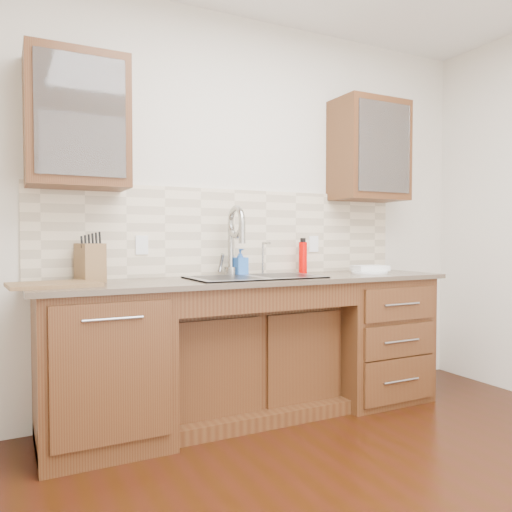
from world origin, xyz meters
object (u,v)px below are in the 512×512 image
soap_bottle (240,262)px  cutting_board (54,285)px  plate (369,272)px  knife_block (90,263)px  water_bottle (303,258)px

soap_bottle → cutting_board: bearing=-176.4°
cutting_board → plate: bearing=1.0°
knife_block → water_bottle: bearing=-9.0°
water_bottle → cutting_board: (-1.70, -0.25, -0.10)m
soap_bottle → plate: soap_bottle is taller
knife_block → cutting_board: (-0.21, -0.21, -0.10)m
plate → cutting_board: 2.13m
plate → knife_block: bearing=175.0°
soap_bottle → cutting_board: size_ratio=0.41×
water_bottle → soap_bottle: bearing=-179.2°
soap_bottle → water_bottle: bearing=-7.3°
water_bottle → plate: 0.49m
plate → knife_block: size_ratio=1.17×
soap_bottle → knife_block: 0.98m
soap_bottle → cutting_board: 1.22m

